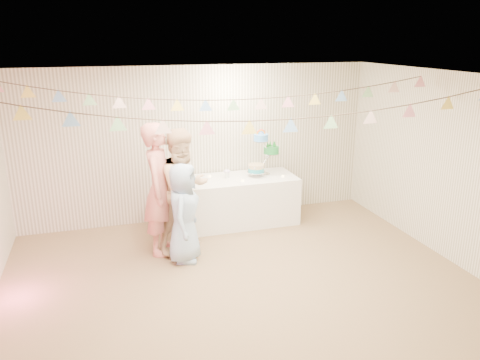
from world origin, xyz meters
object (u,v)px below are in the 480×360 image
object	(u,v)px
person_adult_a	(160,189)
person_adult_b	(184,191)
table	(233,201)
person_child	(184,213)
cake_stand	(263,156)

from	to	relation	value
person_adult_a	person_adult_b	distance (m)	0.34
table	person_adult_a	distance (m)	1.59
table	person_child	size ratio (longest dim) A/B	1.49
table	person_adult_a	size ratio (longest dim) A/B	1.10
cake_stand	person_adult_b	size ratio (longest dim) A/B	0.40
table	cake_stand	world-z (taller)	cake_stand
person_adult_b	person_child	bearing A→B (deg)	-134.55
table	person_adult_a	xyz separation A→B (m)	(-1.29, -0.73, 0.56)
person_adult_b	person_child	size ratio (longest dim) A/B	1.29
table	cake_stand	bearing A→B (deg)	5.19
person_adult_b	person_child	distance (m)	0.41
person_adult_a	person_adult_b	world-z (taller)	person_adult_a
person_child	person_adult_b	bearing A→B (deg)	9.37
person_adult_b	cake_stand	bearing A→B (deg)	-4.20
table	cake_stand	xyz separation A→B (m)	(0.55, 0.05, 0.72)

